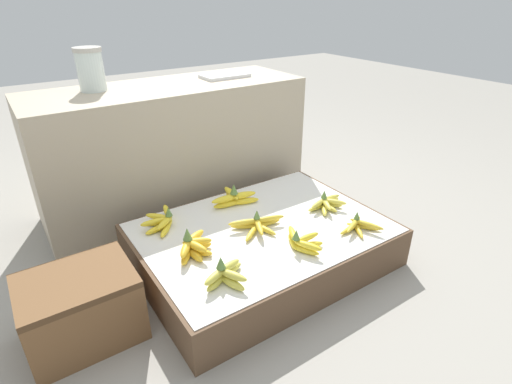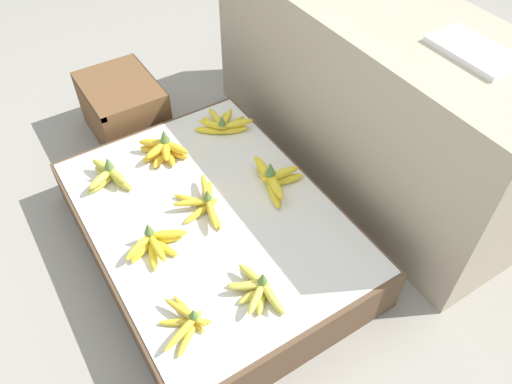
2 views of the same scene
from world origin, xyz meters
The scene contains 14 objects.
ground_plane centered at (0.00, 0.00, 0.00)m, with size 10.00×10.00×0.00m, color gray.
display_platform centered at (0.00, 0.00, 0.09)m, with size 1.08×0.78×0.19m.
back_vendor_table centered at (-0.08, 0.75, 0.35)m, with size 1.44×0.50×0.69m.
wooden_crate centered at (-0.78, -0.01, 0.13)m, with size 0.38×0.29×0.26m.
banana_bunch_front_left centered at (-0.32, -0.23, 0.22)m, with size 0.20×0.15×0.11m.
banana_bunch_front_midleft centered at (0.04, -0.22, 0.22)m, with size 0.14×0.22×0.10m.
banana_bunch_front_midright centered at (0.33, -0.26, 0.21)m, with size 0.19×0.17×0.08m.
banana_bunch_middle_left centered at (-0.34, -0.01, 0.22)m, with size 0.17×0.16×0.11m.
banana_bunch_middle_midleft centered at (-0.03, 0.00, 0.21)m, with size 0.25×0.18×0.09m.
banana_bunch_middle_midright centered at (0.35, -0.03, 0.21)m, with size 0.21×0.12×0.09m.
banana_bunch_back_left centered at (-0.37, 0.26, 0.21)m, with size 0.17×0.22×0.09m.
banana_bunch_back_midleft centered at (0.00, 0.25, 0.22)m, with size 0.24×0.18×0.11m.
glass_jar centered at (-0.43, 0.83, 0.79)m, with size 0.13×0.13×0.20m.
foam_tray_white centered at (0.27, 0.76, 0.70)m, with size 0.26×0.15×0.02m.
Camera 1 is at (-0.87, -1.24, 1.13)m, focal length 28.00 mm.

